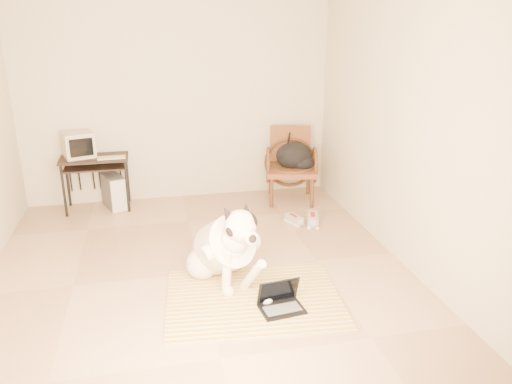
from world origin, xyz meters
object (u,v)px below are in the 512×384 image
object	(u,v)px
crt_monitor	(79,145)
backpack	(296,157)
pc_tower	(114,191)
dog	(225,248)
computer_desk	(95,165)
rattan_chair	(291,165)
laptop	(280,302)

from	to	relation	value
crt_monitor	backpack	world-z (taller)	crt_monitor
crt_monitor	pc_tower	world-z (taller)	crt_monitor
dog	crt_monitor	bearing A→B (deg)	122.78
dog	computer_desk	world-z (taller)	dog
pc_tower	rattan_chair	world-z (taller)	rattan_chair
pc_tower	backpack	size ratio (longest dim) A/B	1.03
backpack	dog	bearing A→B (deg)	-122.53
rattan_chair	backpack	bearing A→B (deg)	-62.67
crt_monitor	dog	bearing A→B (deg)	-57.22
pc_tower	laptop	bearing A→B (deg)	-62.08
pc_tower	dog	bearing A→B (deg)	-63.73
dog	backpack	world-z (taller)	dog
computer_desk	pc_tower	bearing A→B (deg)	5.35
dog	crt_monitor	xyz separation A→B (m)	(-1.46, 2.27, 0.49)
computer_desk	crt_monitor	world-z (taller)	crt_monitor
crt_monitor	backpack	size ratio (longest dim) A/B	0.89
pc_tower	backpack	world-z (taller)	backpack
laptop	pc_tower	distance (m)	3.16
crt_monitor	laptop	bearing A→B (deg)	-56.98
crt_monitor	rattan_chair	distance (m)	2.71
crt_monitor	rattan_chair	bearing A→B (deg)	-4.85
backpack	rattan_chair	bearing A→B (deg)	117.33
rattan_chair	dog	bearing A→B (deg)	-120.62
laptop	backpack	bearing A→B (deg)	70.91
crt_monitor	pc_tower	xyz separation A→B (m)	(0.36, -0.05, -0.62)
dog	laptop	world-z (taller)	dog
computer_desk	pc_tower	world-z (taller)	computer_desk
pc_tower	crt_monitor	bearing A→B (deg)	172.73
laptop	rattan_chair	size ratio (longest dim) A/B	0.40
laptop	rattan_chair	distance (m)	2.77
laptop	backpack	world-z (taller)	backpack
laptop	computer_desk	xyz separation A→B (m)	(-1.67, 2.77, 0.51)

